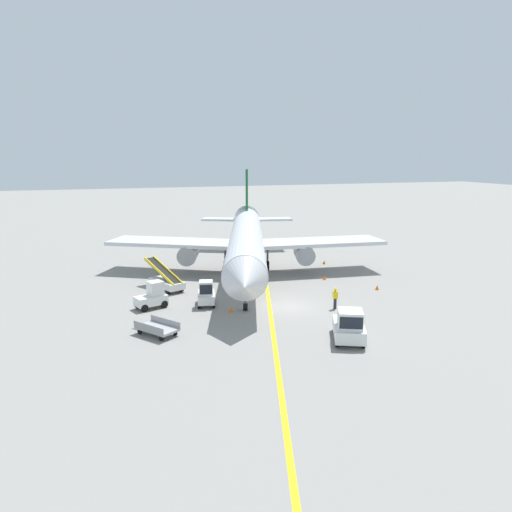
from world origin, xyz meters
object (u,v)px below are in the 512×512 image
Objects in this scene: ground_crew_marshaller at (335,298)px; safety_cone_nose_right at (325,277)px; baggage_cart_loaded at (157,328)px; airliner at (246,240)px; baggage_tug_near_wing at (206,294)px; belt_loader_forward_hold at (166,281)px; safety_cone_nose_left at (258,273)px; pushback_tug at (349,326)px; baggage_tug_by_cargo_door at (153,296)px; safety_cone_wingtip_left at (231,309)px; safety_cone_wingtip_right at (324,262)px; safety_cone_tail_area at (377,287)px.

ground_crew_marshaller reaches higher than safety_cone_nose_right.
airliner is at bearing 53.08° from baggage_cart_loaded.
baggage_tug_near_wing is 0.75× the size of baggage_cart_loaded.
safety_cone_nose_right is at bearing -37.71° from airliner.
airliner is 78.29× the size of safety_cone_nose_right.
safety_cone_nose_left is at bearing 12.73° from belt_loader_forward_hold.
airliner is 13.07× the size of baggage_tug_near_wing.
airliner is at bearing 55.74° from baggage_tug_near_wing.
baggage_tug_by_cargo_door is (-11.09, 11.17, -0.07)m from pushback_tug.
pushback_tug is 1.15× the size of baggage_cart_loaded.
safety_cone_nose_left is (11.75, 13.19, -0.25)m from baggage_cart_loaded.
ground_crew_marshaller is at bearing -23.50° from baggage_tug_near_wing.
ground_crew_marshaller is 12.22m from safety_cone_nose_left.
pushback_tug is 9.88m from safety_cone_wingtip_left.
baggage_tug_by_cargo_door is 14.29m from ground_crew_marshaller.
safety_cone_nose_left is at bearing 146.98° from safety_cone_nose_right.
baggage_tug_near_wing is 5.99× the size of safety_cone_wingtip_right.
airliner is at bearing 102.66° from ground_crew_marshaller.
airliner reaches higher than ground_crew_marshaller.
airliner is 78.29× the size of safety_cone_tail_area.
belt_loader_forward_hold is at bearing -167.27° from safety_cone_nose_left.
baggage_cart_loaded is 25.77m from safety_cone_wingtip_right.
safety_cone_wingtip_left is at bearing 26.59° from baggage_cart_loaded.
safety_cone_nose_right is (5.70, 14.73, -0.77)m from pushback_tug.
baggage_tug_near_wing is at bearing 123.99° from pushback_tug.
safety_cone_nose_left is (0.19, 18.31, -0.77)m from pushback_tug.
baggage_cart_loaded reaches higher than safety_cone_nose_right.
ground_crew_marshaller is at bearing -113.73° from safety_cone_wingtip_right.
safety_cone_wingtip_right is at bearing 63.64° from safety_cone_nose_right.
safety_cone_wingtip_right is (9.43, 1.29, -3.20)m from airliner.
belt_loader_forward_hold is at bearing 139.68° from ground_crew_marshaller.
safety_cone_nose_left is 6.57m from safety_cone_nose_right.
pushback_tug is 2.39× the size of ground_crew_marshaller.
ground_crew_marshaller is at bearing -79.83° from safety_cone_nose_left.
baggage_cart_loaded is at bearing -131.70° from safety_cone_nose_left.
safety_cone_tail_area is (8.49, 9.95, -0.77)m from pushback_tug.
pushback_tug is at bearing -112.75° from safety_cone_wingtip_right.
safety_cone_nose_left is 1.00× the size of safety_cone_wingtip_right.
pushback_tug is 18.33m from safety_cone_nose_left.
baggage_tug_near_wing is at bearing 121.77° from safety_cone_wingtip_left.
airliner is at bearing 133.34° from safety_cone_tail_area.
pushback_tug reaches higher than safety_cone_nose_left.
safety_cone_nose_left is 11.78m from safety_cone_tail_area.
safety_cone_wingtip_right is (6.43, 14.64, -0.69)m from ground_crew_marshaller.
baggage_cart_loaded reaches higher than safety_cone_wingtip_left.
safety_cone_nose_right is at bearing -5.49° from belt_loader_forward_hold.
baggage_tug_near_wing and baggage_tug_by_cargo_door have the same top height.
baggage_cart_loaded is at bearing -101.64° from belt_loader_forward_hold.
safety_cone_tail_area is at bearing -46.66° from airliner.
safety_cone_wingtip_left is (-7.93, 1.81, -0.69)m from ground_crew_marshaller.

